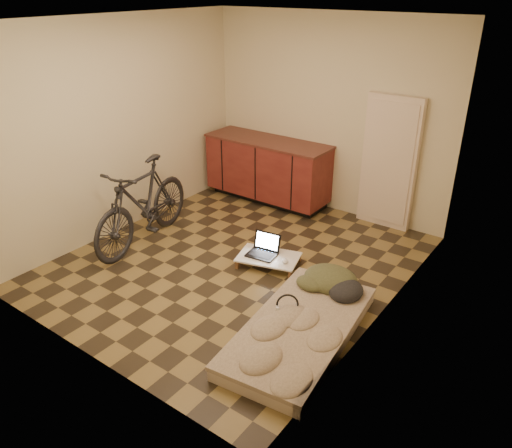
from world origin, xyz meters
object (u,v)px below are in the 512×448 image
Objects in this scene: bicycle at (142,200)px; laptop at (264,250)px; futon at (300,330)px; lap_desk at (268,257)px.

bicycle is 1.58m from laptop.
futon is 2.39× the size of lap_desk.
lap_desk is (-0.96, 0.88, 0.02)m from futon.
lap_desk is at bearing 130.85° from futon.
futon is (2.50, -0.45, -0.49)m from bicycle.
bicycle is at bearing 163.35° from futon.
laptop is (-0.08, 0.02, 0.06)m from lap_desk.
laptop reaches higher than futon.
futon is 1.30m from lap_desk.
futon is 5.13× the size of laptop.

